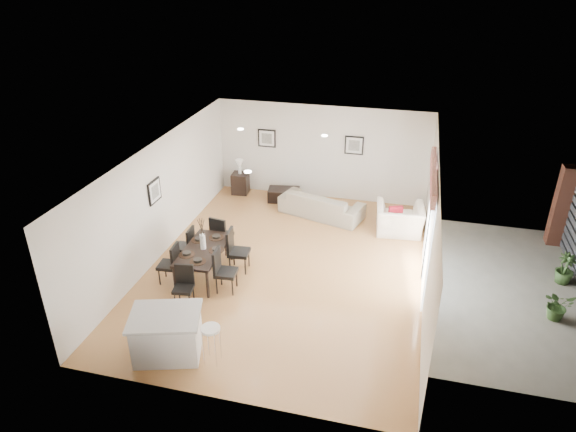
% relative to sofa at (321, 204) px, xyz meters
% --- Properties ---
extents(ground, '(8.00, 8.00, 0.00)m').
position_rel_sofa_xyz_m(ground, '(-0.25, -2.78, -0.33)').
color(ground, '#B5844A').
rests_on(ground, ground).
extents(wall_back, '(6.00, 0.04, 2.70)m').
position_rel_sofa_xyz_m(wall_back, '(-0.25, 1.22, 1.02)').
color(wall_back, silver).
rests_on(wall_back, ground).
extents(wall_front, '(6.00, 0.04, 2.70)m').
position_rel_sofa_xyz_m(wall_front, '(-0.25, -6.78, 1.02)').
color(wall_front, silver).
rests_on(wall_front, ground).
extents(wall_left, '(0.04, 8.00, 2.70)m').
position_rel_sofa_xyz_m(wall_left, '(-3.25, -2.78, 1.02)').
color(wall_left, silver).
rests_on(wall_left, ground).
extents(wall_right, '(0.04, 8.00, 2.70)m').
position_rel_sofa_xyz_m(wall_right, '(2.75, -2.78, 1.02)').
color(wall_right, silver).
rests_on(wall_right, ground).
extents(ceiling, '(6.00, 8.00, 0.02)m').
position_rel_sofa_xyz_m(ceiling, '(-0.25, -2.78, 2.37)').
color(ceiling, white).
rests_on(ceiling, wall_back).
extents(sofa, '(2.40, 1.47, 0.65)m').
position_rel_sofa_xyz_m(sofa, '(0.00, 0.00, 0.00)').
color(sofa, gray).
rests_on(sofa, ground).
extents(armchair, '(1.26, 1.12, 0.75)m').
position_rel_sofa_xyz_m(armchair, '(2.09, -0.49, 0.05)').
color(armchair, white).
rests_on(armchair, ground).
extents(courtyard_plant_a, '(0.69, 0.65, 0.60)m').
position_rel_sofa_xyz_m(courtyard_plant_a, '(5.25, -3.26, -0.03)').
color(courtyard_plant_a, '#355323').
rests_on(courtyard_plant_a, ground).
extents(courtyard_plant_b, '(0.48, 0.48, 0.69)m').
position_rel_sofa_xyz_m(courtyard_plant_b, '(5.65, -1.89, 0.02)').
color(courtyard_plant_b, '#355323').
rests_on(courtyard_plant_b, ground).
extents(dining_table, '(0.86, 1.66, 0.68)m').
position_rel_sofa_xyz_m(dining_table, '(-1.91, -3.52, 0.29)').
color(dining_table, black).
rests_on(dining_table, ground).
extents(dining_chair_wnear, '(0.44, 0.44, 0.91)m').
position_rel_sofa_xyz_m(dining_chair_wnear, '(-2.49, -3.93, 0.18)').
color(dining_chair_wnear, black).
rests_on(dining_chair_wnear, ground).
extents(dining_chair_wfar, '(0.41, 0.41, 0.88)m').
position_rel_sofa_xyz_m(dining_chair_wfar, '(-2.49, -3.11, 0.16)').
color(dining_chair_wfar, black).
rests_on(dining_chair_wfar, ground).
extents(dining_chair_enear, '(0.46, 0.46, 0.96)m').
position_rel_sofa_xyz_m(dining_chair_enear, '(-1.34, -3.94, 0.21)').
color(dining_chair_enear, black).
rests_on(dining_chair_enear, ground).
extents(dining_chair_efar, '(0.48, 0.48, 0.99)m').
position_rel_sofa_xyz_m(dining_chair_efar, '(-1.34, -3.12, 0.22)').
color(dining_chair_efar, black).
rests_on(dining_chair_efar, ground).
extents(dining_chair_head, '(0.43, 0.43, 0.85)m').
position_rel_sofa_xyz_m(dining_chair_head, '(-1.92, -4.54, 0.15)').
color(dining_chair_head, black).
rests_on(dining_chair_head, ground).
extents(dining_chair_foot, '(0.48, 0.48, 0.94)m').
position_rel_sofa_xyz_m(dining_chair_foot, '(-1.93, -2.51, 0.20)').
color(dining_chair_foot, black).
rests_on(dining_chair_foot, ground).
extents(vase, '(0.88, 1.38, 0.73)m').
position_rel_sofa_xyz_m(vase, '(-1.91, -3.52, 0.63)').
color(vase, white).
rests_on(vase, dining_table).
extents(coffee_table, '(0.96, 0.66, 0.35)m').
position_rel_sofa_xyz_m(coffee_table, '(-1.22, 0.68, -0.15)').
color(coffee_table, black).
rests_on(coffee_table, ground).
extents(side_table, '(0.50, 0.50, 0.62)m').
position_rel_sofa_xyz_m(side_table, '(-2.60, 0.88, -0.02)').
color(side_table, black).
rests_on(side_table, ground).
extents(table_lamp, '(0.22, 0.22, 0.42)m').
position_rel_sofa_xyz_m(table_lamp, '(-2.60, 0.88, 0.56)').
color(table_lamp, white).
rests_on(table_lamp, side_table).
extents(cushion, '(0.36, 0.22, 0.34)m').
position_rel_sofa_xyz_m(cushion, '(1.98, -0.60, 0.27)').
color(cushion, '#AB1625').
rests_on(cushion, armchair).
extents(kitchen_island, '(1.41, 1.23, 0.84)m').
position_rel_sofa_xyz_m(kitchen_island, '(-1.58, -6.01, 0.10)').
color(kitchen_island, silver).
rests_on(kitchen_island, ground).
extents(bar_stool, '(0.33, 0.33, 0.73)m').
position_rel_sofa_xyz_m(bar_stool, '(-0.75, -6.01, 0.30)').
color(bar_stool, white).
rests_on(bar_stool, ground).
extents(framed_print_back_left, '(0.52, 0.04, 0.52)m').
position_rel_sofa_xyz_m(framed_print_back_left, '(-1.85, 1.19, 1.32)').
color(framed_print_back_left, black).
rests_on(framed_print_back_left, wall_back).
extents(framed_print_back_right, '(0.52, 0.04, 0.52)m').
position_rel_sofa_xyz_m(framed_print_back_right, '(0.65, 1.19, 1.32)').
color(framed_print_back_right, black).
rests_on(framed_print_back_right, wall_back).
extents(framed_print_left_wall, '(0.04, 0.52, 0.52)m').
position_rel_sofa_xyz_m(framed_print_left_wall, '(-3.22, -2.98, 1.32)').
color(framed_print_left_wall, black).
rests_on(framed_print_left_wall, wall_left).
extents(sliding_door, '(0.12, 2.70, 2.57)m').
position_rel_sofa_xyz_m(sliding_door, '(2.70, -2.48, 1.34)').
color(sliding_door, white).
rests_on(sliding_door, wall_right).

